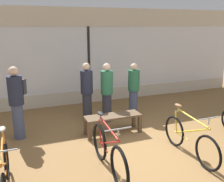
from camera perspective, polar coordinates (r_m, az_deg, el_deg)
ground_plane at (r=5.53m, az=6.54°, el=-13.89°), size 24.00×24.00×0.00m
shop_back_wall at (r=8.54m, az=-5.37°, el=8.04°), size 12.00×0.08×3.20m
bicycle_far_left at (r=4.47m, az=-23.21°, el=-16.95°), size 0.46×1.73×1.02m
bicycle_left at (r=4.69m, az=-0.86°, el=-13.73°), size 0.46×1.78×1.06m
bicycle_right at (r=5.46m, az=17.22°, el=-10.39°), size 0.46×1.75×1.02m
display_bench at (r=6.23m, az=0.22°, el=-6.33°), size 1.40×0.44×0.48m
customer_near_rack at (r=7.43m, az=4.97°, el=0.79°), size 0.50×0.56×1.57m
customer_by_window at (r=6.88m, az=-1.19°, el=-0.13°), size 0.37×0.37×1.65m
customer_mid_floor at (r=6.23m, az=-20.95°, el=-2.02°), size 0.49×0.56×1.75m
customer_near_bench at (r=6.96m, az=-5.77°, el=0.00°), size 0.45×0.45×1.66m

